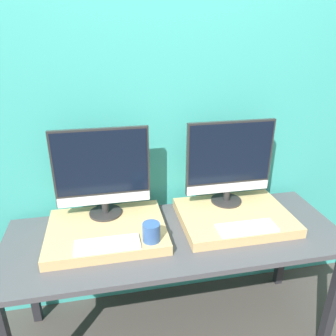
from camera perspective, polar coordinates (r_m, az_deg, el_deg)
The scene contains 9 objects.
wall_back at distance 1.99m, azimuth -1.18°, elevation 8.58°, with size 8.00×0.04×2.60m.
workbench at distance 1.90m, azimuth 1.24°, elevation -13.28°, with size 1.87×0.67×0.75m.
wooden_riser_left at distance 1.86m, azimuth -10.60°, elevation -10.73°, with size 0.64×0.49×0.06m.
monitor_left at distance 1.84m, azimuth -11.41°, elevation -0.51°, with size 0.53×0.19×0.52m.
keyboard_left at distance 1.70m, azimuth -10.51°, elevation -12.92°, with size 0.33×0.12×0.01m.
mug at distance 1.69m, azimuth -2.92°, elevation -11.09°, with size 0.09×0.09×0.10m.
wooden_riser_right at distance 2.00m, azimuth 11.45°, elevation -8.31°, with size 0.64×0.49×0.06m.
monitor_right at distance 1.97m, azimuth 10.65°, elevation 1.22°, with size 0.53×0.19×0.52m.
keyboard_right at distance 1.85m, azimuth 13.57°, elevation -10.06°, with size 0.33×0.12×0.01m.
Camera 1 is at (-0.34, -1.15, 1.80)m, focal length 35.00 mm.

